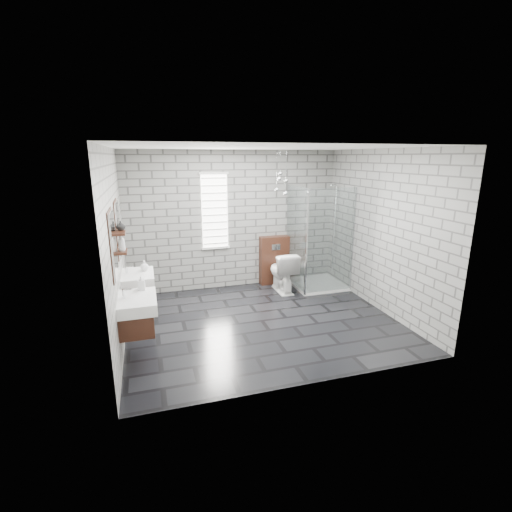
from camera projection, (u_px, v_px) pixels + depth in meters
name	position (u px, v px, depth m)	size (l,w,h in m)	color
floor	(262.00, 321.00, 6.00)	(4.20, 3.60, 0.02)	black
ceiling	(263.00, 147.00, 5.29)	(4.20, 3.60, 0.02)	white
wall_back	(235.00, 220.00, 7.32)	(4.20, 0.02, 2.70)	gray
wall_front	(314.00, 274.00, 3.97)	(4.20, 0.02, 2.70)	gray
wall_left	(116.00, 249.00, 5.06)	(0.02, 3.60, 2.70)	gray
wall_right	(382.00, 232.00, 6.23)	(0.02, 3.60, 2.70)	gray
vanity_left	(134.00, 304.00, 4.70)	(0.47, 0.70, 1.57)	#3E1F13
vanity_right	(135.00, 279.00, 5.67)	(0.47, 0.70, 1.57)	#3E1F13
shelf_lower	(122.00, 252.00, 5.05)	(0.14, 0.30, 0.03)	#3E1F13
shelf_upper	(120.00, 233.00, 4.98)	(0.14, 0.30, 0.03)	#3E1F13
window	(215.00, 211.00, 7.13)	(0.56, 0.05, 1.48)	white
cistern_panel	(274.00, 260.00, 7.66)	(0.60, 0.20, 1.00)	#3E1F13
flush_plate	(276.00, 247.00, 7.49)	(0.18, 0.01, 0.12)	silver
shower_enclosure	(316.00, 264.00, 7.38)	(1.00, 1.00, 2.03)	white
pendant_cluster	(281.00, 183.00, 6.95)	(0.28, 0.26, 0.84)	silver
toilet	(282.00, 271.00, 7.24)	(0.44, 0.78, 0.80)	white
soap_bottle_a	(141.00, 283.00, 4.92)	(0.09, 0.09, 0.20)	#B2B2B2
soap_bottle_b	(144.00, 266.00, 5.76)	(0.13, 0.13, 0.16)	#B2B2B2
soap_bottle_c	(122.00, 243.00, 4.99)	(0.09, 0.09, 0.23)	#B2B2B2
vase	(121.00, 226.00, 5.06)	(0.12, 0.12, 0.13)	#B2B2B2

